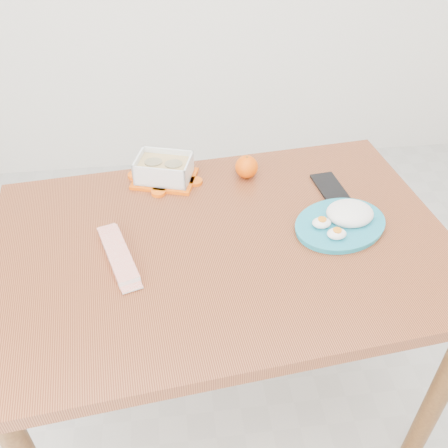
{
  "coord_description": "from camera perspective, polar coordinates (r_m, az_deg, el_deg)",
  "views": [
    {
      "loc": [
        -0.27,
        -0.83,
        1.65
      ],
      "look_at": [
        -0.15,
        0.17,
        0.81
      ],
      "focal_mm": 40.0,
      "sensor_mm": 36.0,
      "label": 1
    }
  ],
  "objects": [
    {
      "name": "smartphone",
      "position": [
        1.57,
        11.99,
        4.13
      ],
      "size": [
        0.09,
        0.16,
        0.01
      ],
      "primitive_type": "cube",
      "rotation": [
        0.0,
        0.0,
        0.12
      ],
      "color": "black",
      "rests_on": "dining_table"
    },
    {
      "name": "food_container",
      "position": [
        1.57,
        -6.87,
        6.2
      ],
      "size": [
        0.22,
        0.19,
        0.08
      ],
      "rotation": [
        0.0,
        0.0,
        -0.29
      ],
      "color": "#F35A07",
      "rests_on": "dining_table"
    },
    {
      "name": "orange_fruit",
      "position": [
        1.58,
        2.6,
        6.54
      ],
      "size": [
        0.07,
        0.07,
        0.07
      ],
      "primitive_type": "sphere",
      "color": "orange",
      "rests_on": "dining_table"
    },
    {
      "name": "candy_bar",
      "position": [
        1.33,
        -12.0,
        -3.44
      ],
      "size": [
        0.12,
        0.23,
        0.02
      ],
      "primitive_type": "cube",
      "rotation": [
        0.0,
        0.0,
        1.87
      ],
      "color": "red",
      "rests_on": "dining_table"
    },
    {
      "name": "ground",
      "position": [
        1.87,
        5.58,
        -22.48
      ],
      "size": [
        3.5,
        3.5,
        0.0
      ],
      "primitive_type": "plane",
      "color": "#B7B7B2",
      "rests_on": "ground"
    },
    {
      "name": "dining_table",
      "position": [
        1.42,
        0.0,
        -4.83
      ],
      "size": [
        1.31,
        0.95,
        0.75
      ],
      "rotation": [
        0.0,
        0.0,
        0.1
      ],
      "color": "brown",
      "rests_on": "ground"
    },
    {
      "name": "rice_plate",
      "position": [
        1.43,
        13.51,
        0.54
      ],
      "size": [
        0.35,
        0.35,
        0.07
      ],
      "rotation": [
        0.0,
        0.0,
        0.42
      ],
      "color": "teal",
      "rests_on": "dining_table"
    }
  ]
}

